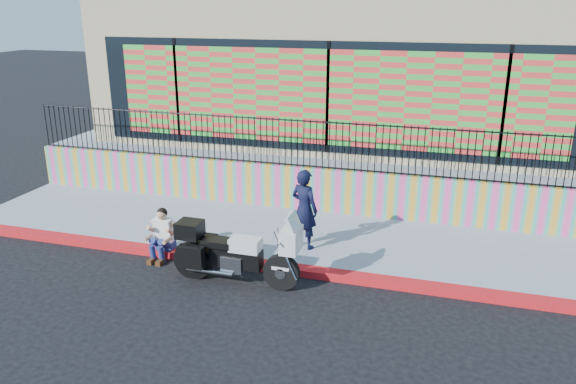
% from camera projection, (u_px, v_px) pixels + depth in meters
% --- Properties ---
extents(ground, '(90.00, 90.00, 0.00)m').
position_uv_depth(ground, '(279.00, 271.00, 11.30)').
color(ground, black).
rests_on(ground, ground).
extents(red_curb, '(16.00, 0.30, 0.15)m').
position_uv_depth(red_curb, '(279.00, 268.00, 11.28)').
color(red_curb, red).
rests_on(red_curb, ground).
extents(sidewalk, '(16.00, 3.00, 0.15)m').
position_uv_depth(sidewalk, '(301.00, 237.00, 12.78)').
color(sidewalk, '#878FA2').
rests_on(sidewalk, ground).
extents(mural_wall, '(16.00, 0.20, 1.10)m').
position_uv_depth(mural_wall, '(318.00, 189.00, 14.03)').
color(mural_wall, '#FF4399').
rests_on(mural_wall, sidewalk).
extents(metal_fence, '(15.80, 0.04, 1.20)m').
position_uv_depth(metal_fence, '(319.00, 145.00, 13.66)').
color(metal_fence, black).
rests_on(metal_fence, mural_wall).
extents(elevated_platform, '(16.00, 10.00, 1.25)m').
position_uv_depth(elevated_platform, '(354.00, 145.00, 18.68)').
color(elevated_platform, '#878FA2').
rests_on(elevated_platform, ground).
extents(storefront_building, '(14.00, 8.06, 4.00)m').
position_uv_depth(storefront_building, '(356.00, 66.00, 17.64)').
color(storefront_building, tan).
rests_on(storefront_building, elevated_platform).
extents(police_motorcycle, '(2.49, 0.82, 1.55)m').
position_uv_depth(police_motorcycle, '(234.00, 252.00, 10.65)').
color(police_motorcycle, black).
rests_on(police_motorcycle, ground).
extents(police_officer, '(0.74, 0.61, 1.73)m').
position_uv_depth(police_officer, '(304.00, 209.00, 11.79)').
color(police_officer, black).
rests_on(police_officer, sidewalk).
extents(seated_man, '(0.54, 0.71, 1.06)m').
position_uv_depth(seated_man, '(161.00, 239.00, 11.72)').
color(seated_man, navy).
rests_on(seated_man, ground).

